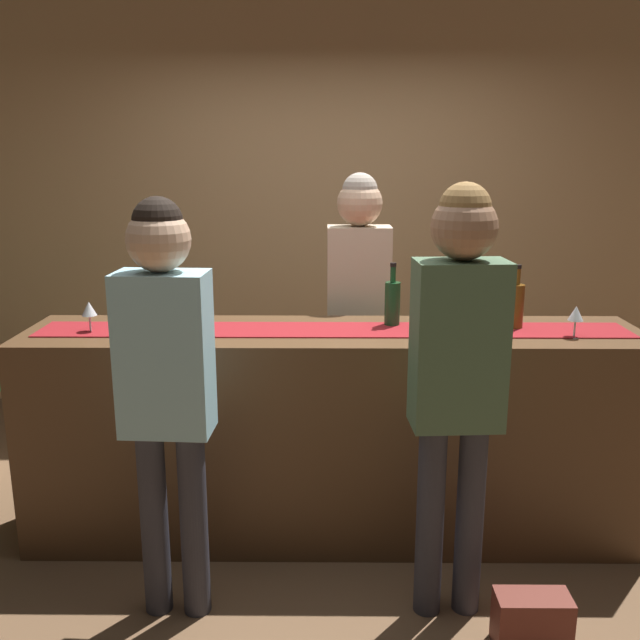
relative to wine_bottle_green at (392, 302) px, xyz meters
name	(u,v)px	position (x,y,z in m)	size (l,w,h in m)	color
ground_plane	(333,528)	(-0.28, -0.10, -1.13)	(10.00, 10.00, 0.00)	brown
back_wall	(331,206)	(-0.28, 1.80, 0.32)	(6.00, 0.12, 2.90)	tan
bar_counter	(333,433)	(-0.28, -0.10, -0.62)	(2.88, 0.60, 1.02)	#543821
counter_runner_cloth	(333,330)	(-0.28, -0.10, -0.11)	(2.73, 0.28, 0.01)	maroon
wine_bottle_green	(392,302)	(0.00, 0.00, 0.00)	(0.07, 0.07, 0.30)	#194723
wine_bottle_amber	(516,305)	(0.57, -0.05, 0.00)	(0.07, 0.07, 0.30)	brown
wine_glass_near_customer	(576,314)	(0.80, -0.21, -0.01)	(0.07, 0.07, 0.14)	silver
wine_glass_mid_counter	(89,310)	(-1.40, -0.14, -0.01)	(0.07, 0.07, 0.14)	silver
bartender	(359,295)	(-0.14, 0.48, -0.06)	(0.34, 0.24, 1.73)	#26262B
customer_sipping	(458,359)	(0.18, -0.72, -0.06)	(0.35, 0.24, 1.73)	#33333D
customer_browsing	(166,369)	(-0.92, -0.73, -0.10)	(0.35, 0.24, 1.68)	#33333D
handbag	(532,622)	(0.46, -0.95, -1.02)	(0.28, 0.14, 0.22)	brown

